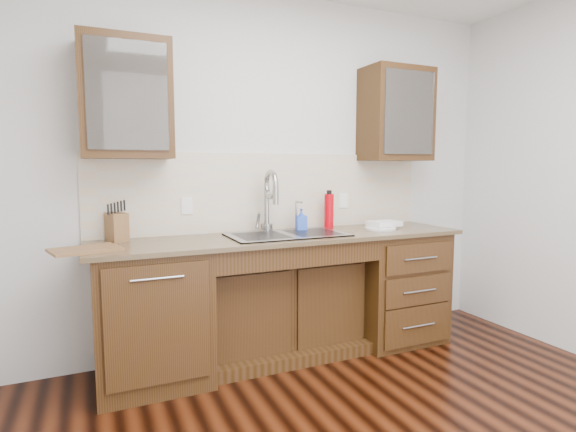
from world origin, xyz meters
name	(u,v)px	position (x,y,z in m)	size (l,w,h in m)	color
wall_back	(267,173)	(0.00, 1.80, 1.35)	(4.00, 0.10, 2.70)	silver
base_cabinet_left	(152,315)	(-0.95, 1.44, 0.44)	(0.70, 0.62, 0.88)	#593014
base_cabinet_center	(281,306)	(0.00, 1.53, 0.35)	(1.20, 0.44, 0.70)	#593014
base_cabinet_right	(392,284)	(0.95, 1.44, 0.44)	(0.70, 0.62, 0.88)	#593014
countertop	(287,237)	(0.00, 1.43, 0.90)	(2.70, 0.65, 0.03)	#84705B
backsplash	(270,192)	(0.00, 1.74, 1.21)	(2.70, 0.02, 0.59)	beige
sink	(287,247)	(0.00, 1.41, 0.83)	(0.84, 0.46, 0.19)	#9E9EA5
faucet	(267,205)	(-0.07, 1.64, 1.11)	(0.04, 0.04, 0.40)	#999993
filter_tap	(296,214)	(0.18, 1.65, 1.03)	(0.02, 0.02, 0.24)	#999993
upper_cabinet_left	(126,99)	(-1.05, 1.58, 1.83)	(0.55, 0.34, 0.75)	#593014
upper_cabinet_right	(396,115)	(1.05, 1.58, 1.83)	(0.55, 0.34, 0.75)	#593014
outlet_left	(187,206)	(-0.65, 1.73, 1.12)	(0.08, 0.01, 0.12)	white
outlet_right	(343,200)	(0.65, 1.73, 1.12)	(0.08, 0.01, 0.12)	white
soap_bottle	(301,220)	(0.19, 1.57, 1.00)	(0.08, 0.08, 0.17)	blue
water_bottle	(329,211)	(0.45, 1.61, 1.05)	(0.07, 0.07, 0.27)	#B4000A
plate	(380,228)	(0.80, 1.41, 0.92)	(0.24, 0.24, 0.01)	silver
dish_towel	(384,223)	(0.88, 1.47, 0.94)	(0.24, 0.18, 0.04)	white
knife_block	(117,227)	(-1.13, 1.64, 1.00)	(0.10, 0.17, 0.19)	olive
cutting_board	(85,250)	(-1.32, 1.33, 0.92)	(0.37, 0.26, 0.02)	olive
cup_left_a	(105,106)	(-1.17, 1.58, 1.78)	(0.13, 0.13, 0.11)	silver
cup_left_b	(152,108)	(-0.89, 1.58, 1.78)	(0.11, 0.11, 0.10)	silver
cup_right_a	(381,120)	(0.91, 1.58, 1.78)	(0.13, 0.13, 0.11)	silver
cup_right_b	(411,122)	(1.21, 1.58, 1.77)	(0.10, 0.10, 0.10)	silver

